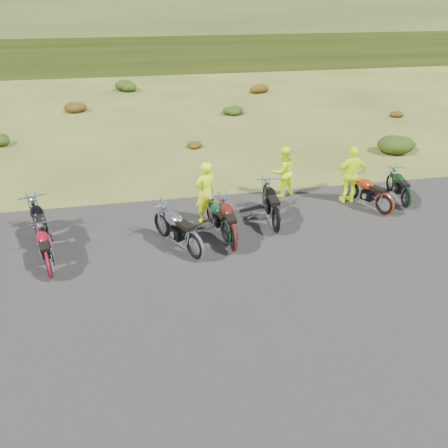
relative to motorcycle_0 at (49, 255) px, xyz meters
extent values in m
plane|color=#3D4818|center=(5.33, -1.14, 0.00)|extent=(300.00, 300.00, 0.00)
cube|color=black|center=(5.33, -3.14, 0.00)|extent=(20.00, 12.00, 0.04)
cube|color=#2B3913|center=(5.33, 108.86, 0.00)|extent=(300.00, 90.00, 9.17)
ellipsoid|color=#5A2A0B|center=(-0.87, 15.46, 0.38)|extent=(1.30, 1.30, 0.77)
ellipsoid|color=#20370D|center=(2.03, 20.76, 0.46)|extent=(1.56, 1.56, 0.92)
ellipsoid|color=#5A2A0B|center=(4.93, 8.06, 0.23)|extent=(0.77, 0.77, 0.45)
ellipsoid|color=#20370D|center=(7.83, 13.36, 0.31)|extent=(1.03, 1.03, 0.61)
ellipsoid|color=#5A2A0B|center=(10.73, 18.66, 0.38)|extent=(1.30, 1.30, 0.77)
ellipsoid|color=#20370D|center=(13.63, 5.96, 0.46)|extent=(1.56, 1.56, 0.92)
ellipsoid|color=#5A2A0B|center=(16.53, 11.26, 0.23)|extent=(0.77, 0.77, 0.45)
imported|color=#E0F90D|center=(4.44, 1.11, 0.95)|extent=(0.81, 0.69, 1.89)
imported|color=#E0F90D|center=(7.27, 2.45, 0.86)|extent=(1.00, 0.88, 1.73)
imported|color=#E0F90D|center=(9.31, 1.56, 0.95)|extent=(1.13, 0.50, 1.90)
camera|label=1|loc=(2.76, -10.61, 6.38)|focal=35.00mm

